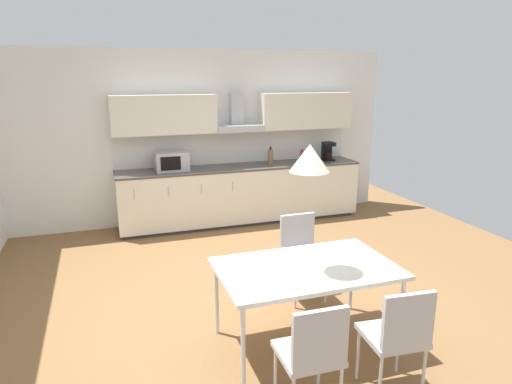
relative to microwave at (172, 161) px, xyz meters
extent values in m
cube|color=brown|center=(0.36, -2.58, -1.05)|extent=(8.08, 8.71, 0.02)
cube|color=white|center=(0.36, 0.37, 0.29)|extent=(6.47, 0.10, 2.65)
cube|color=#333333|center=(1.07, 0.00, -1.01)|extent=(3.63, 0.58, 0.05)
cube|color=silver|center=(1.07, 0.00, -0.58)|extent=(3.78, 0.63, 0.82)
cube|color=#4C4742|center=(1.07, 0.00, -0.16)|extent=(3.80, 0.65, 0.03)
cube|color=silver|center=(-0.58, -0.33, -0.37)|extent=(0.01, 0.01, 0.14)
cube|color=silver|center=(-0.11, -0.33, -0.37)|extent=(0.01, 0.01, 0.14)
cube|color=silver|center=(0.36, -0.33, -0.37)|extent=(0.01, 0.01, 0.14)
cube|color=silver|center=(0.83, -0.33, -0.37)|extent=(0.01, 0.01, 0.14)
cube|color=silver|center=(1.07, 0.31, 0.11)|extent=(3.78, 0.02, 0.49)
cube|color=silver|center=(-0.06, 0.15, 0.67)|extent=(1.52, 0.34, 0.57)
cube|color=silver|center=(2.20, 0.15, 0.67)|extent=(1.52, 0.34, 0.57)
cube|color=#B7BABF|center=(1.07, 0.13, 0.44)|extent=(0.74, 0.40, 0.10)
cube|color=#B7BABF|center=(1.07, 0.24, 0.69)|extent=(0.20, 0.16, 0.52)
cube|color=#ADADB2|center=(0.00, 0.00, 0.00)|extent=(0.48, 0.34, 0.28)
cube|color=black|center=(-0.04, -0.17, 0.00)|extent=(0.29, 0.01, 0.20)
cube|color=black|center=(2.57, 0.00, -0.13)|extent=(0.18, 0.18, 0.02)
cylinder|color=black|center=(2.57, -0.01, -0.06)|extent=(0.12, 0.12, 0.12)
cube|color=black|center=(2.57, 0.06, 0.01)|extent=(0.16, 0.08, 0.30)
cube|color=black|center=(2.57, -0.01, 0.13)|extent=(0.18, 0.16, 0.06)
cylinder|color=brown|center=(1.56, 0.01, -0.03)|extent=(0.08, 0.08, 0.23)
cylinder|color=black|center=(1.56, 0.01, 0.11)|extent=(0.03, 0.03, 0.05)
cylinder|color=red|center=(2.08, -0.03, -0.05)|extent=(0.07, 0.07, 0.18)
cylinder|color=black|center=(2.08, -0.03, 0.05)|extent=(0.03, 0.03, 0.04)
cube|color=silver|center=(0.59, -3.44, -0.33)|extent=(1.48, 0.91, 0.04)
cylinder|color=silver|center=(-0.09, -3.83, -0.69)|extent=(0.04, 0.04, 0.68)
cylinder|color=silver|center=(1.27, -3.83, -0.69)|extent=(0.04, 0.04, 0.68)
cylinder|color=silver|center=(-0.09, -3.04, -0.69)|extent=(0.04, 0.04, 0.68)
cylinder|color=silver|center=(1.27, -3.04, -0.69)|extent=(0.04, 0.04, 0.68)
cube|color=#B2B2B7|center=(0.92, -2.68, -0.59)|extent=(0.41, 0.41, 0.04)
cube|color=#B2B2B7|center=(0.92, -2.50, -0.37)|extent=(0.38, 0.05, 0.40)
cylinder|color=silver|center=(1.09, -2.85, -0.82)|extent=(0.02, 0.02, 0.43)
cylinder|color=silver|center=(0.75, -2.85, -0.82)|extent=(0.02, 0.02, 0.43)
cylinder|color=silver|center=(1.09, -2.51, -0.82)|extent=(0.02, 0.02, 0.43)
cylinder|color=silver|center=(0.75, -2.51, -0.82)|extent=(0.02, 0.02, 0.43)
cube|color=#B2B2B7|center=(0.92, -4.19, -0.59)|extent=(0.43, 0.43, 0.04)
cube|color=#B2B2B7|center=(0.91, -4.37, -0.37)|extent=(0.38, 0.07, 0.40)
cylinder|color=silver|center=(0.77, -4.01, -0.82)|extent=(0.02, 0.02, 0.43)
cylinder|color=silver|center=(1.11, -4.04, -0.82)|extent=(0.02, 0.02, 0.43)
cylinder|color=silver|center=(0.74, -4.35, -0.82)|extent=(0.02, 0.02, 0.43)
cylinder|color=silver|center=(1.08, -4.38, -0.82)|extent=(0.02, 0.02, 0.43)
cube|color=#B2B2B7|center=(0.25, -4.19, -0.59)|extent=(0.41, 0.41, 0.04)
cube|color=#B2B2B7|center=(0.25, -4.37, -0.37)|extent=(0.38, 0.05, 0.40)
cylinder|color=silver|center=(0.09, -4.02, -0.82)|extent=(0.02, 0.02, 0.43)
cylinder|color=silver|center=(0.43, -4.03, -0.82)|extent=(0.02, 0.02, 0.43)
cone|color=silver|center=(0.59, -3.44, 0.61)|extent=(0.32, 0.32, 0.22)
camera|label=1|loc=(-0.95, -6.65, 1.25)|focal=32.00mm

